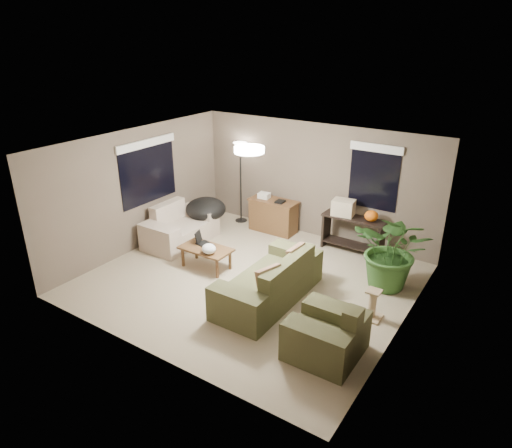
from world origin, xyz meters
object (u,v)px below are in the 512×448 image
Objects in this scene: loveseat at (179,229)px; houseplant at (393,259)px; console_table at (353,232)px; desk at (273,216)px; papasan_chair at (206,212)px; cat_scratching_post at (372,306)px; coffee_table at (206,251)px; armchair at (327,336)px; main_sofa at (271,284)px; floor_lamp at (240,156)px.

houseplant reaches higher than loveseat.
console_table is at bearing 26.54° from loveseat.
console_table is at bearing 0.49° from desk.
papasan_chair reaches higher than desk.
loveseat is at bearing 174.15° from cat_scratching_post.
coffee_table is at bearing -158.93° from houseplant.
console_table is 1.18× the size of papasan_chair.
console_table is 0.90× the size of houseplant.
desk is at bearing 146.18° from cat_scratching_post.
armchair reaches higher than console_table.
main_sofa is 1.68m from cat_scratching_post.
houseplant is (4.29, -0.12, 0.10)m from papasan_chair.
cat_scratching_post is (3.11, -2.08, -0.16)m from desk.
houseplant reaches higher than papasan_chair.
houseplant is (1.56, 1.52, 0.27)m from main_sofa.
coffee_table is 3.27m from cat_scratching_post.
coffee_table is (-1.64, 0.29, 0.06)m from main_sofa.
loveseat is at bearing 158.75° from armchair.
main_sofa is 1.15× the size of floor_lamp.
armchair is at bearing -19.31° from coffee_table.
papasan_chair is at bearing 178.39° from houseplant.
armchair is at bearing -28.98° from main_sofa.
coffee_table is at bearing 169.97° from main_sofa.
desk is (-2.88, 3.28, 0.08)m from armchair.
main_sofa is 2.56m from console_table.
houseplant is at bearing 93.59° from cat_scratching_post.
coffee_table is 0.91× the size of papasan_chair.
loveseat is 2.19m from floor_lamp.
papasan_chair reaches higher than cat_scratching_post.
armchair is 4.37m from desk.
desk is 1.52m from papasan_chair.
coffee_table is at bearing -50.99° from papasan_chair.
loveseat is 1.60× the size of coffee_table.
floor_lamp is at bearing 76.39° from loveseat.
houseplant is at bearing -15.08° from floor_lamp.
main_sofa is 2.91m from desk.
armchair is 4.79m from papasan_chair.
main_sofa is at bearing 151.02° from armchair.
cat_scratching_post is at bearing -86.41° from houseplant.
main_sofa is 2.00× the size of papasan_chair.
loveseat is 1.45× the size of desk.
main_sofa and armchair have the same top height.
floor_lamp reaches higher than console_table.
main_sofa is at bearing -17.12° from loveseat.
loveseat is at bearing -153.46° from console_table.
console_table is at bearing 106.51° from armchair.
main_sofa is 2.20× the size of coffee_table.
floor_lamp reaches higher than desk.
loveseat is 0.79m from papasan_chair.
floor_lamp is at bearing 174.37° from desk.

